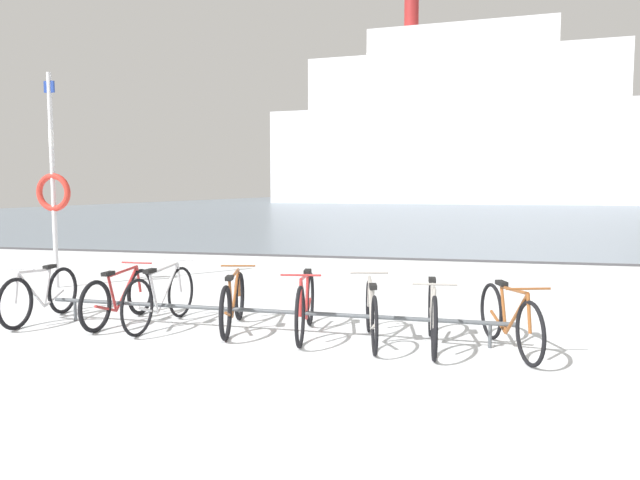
# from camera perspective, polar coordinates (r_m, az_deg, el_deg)

# --- Properties ---
(ground) EXTENTS (80.00, 132.00, 0.08)m
(ground) POSITION_cam_1_polar(r_m,az_deg,el_deg) (58.67, 12.05, 3.13)
(ground) COLOR silver
(bike_rack) EXTENTS (5.95, 0.17, 0.31)m
(bike_rack) POSITION_cam_1_polar(r_m,az_deg,el_deg) (7.20, -5.59, -7.00)
(bike_rack) COLOR #4C5156
(bike_rack) RESTS_ON ground
(bicycle_0) EXTENTS (0.46, 1.64, 0.78)m
(bicycle_0) POSITION_cam_1_polar(r_m,az_deg,el_deg) (8.66, -25.79, -4.91)
(bicycle_0) COLOR black
(bicycle_0) RESTS_ON ground
(bicycle_1) EXTENTS (0.46, 1.70, 0.76)m
(bicycle_1) POSITION_cam_1_polar(r_m,az_deg,el_deg) (8.15, -19.11, -5.34)
(bicycle_1) COLOR black
(bicycle_1) RESTS_ON ground
(bicycle_2) EXTENTS (0.46, 1.79, 0.82)m
(bicycle_2) POSITION_cam_1_polar(r_m,az_deg,el_deg) (7.80, -15.38, -5.45)
(bicycle_2) COLOR black
(bicycle_2) RESTS_ON ground
(bicycle_3) EXTENTS (0.55, 1.71, 0.76)m
(bicycle_3) POSITION_cam_1_polar(r_m,az_deg,el_deg) (7.44, -8.55, -6.08)
(bicycle_3) COLOR black
(bicycle_3) RESTS_ON ground
(bicycle_4) EXTENTS (0.46, 1.76, 0.82)m
(bicycle_4) POSITION_cam_1_polar(r_m,az_deg,el_deg) (7.04, -1.44, -6.44)
(bicycle_4) COLOR black
(bicycle_4) RESTS_ON ground
(bicycle_5) EXTENTS (0.51, 1.64, 0.76)m
(bicycle_5) POSITION_cam_1_polar(r_m,az_deg,el_deg) (6.75, 5.07, -7.14)
(bicycle_5) COLOR black
(bicycle_5) RESTS_ON ground
(bicycle_6) EXTENTS (0.46, 1.69, 0.80)m
(bicycle_6) POSITION_cam_1_polar(r_m,az_deg,el_deg) (6.64, 11.00, -7.32)
(bicycle_6) COLOR black
(bicycle_6) RESTS_ON ground
(bicycle_7) EXTENTS (0.63, 1.67, 0.78)m
(bicycle_7) POSITION_cam_1_polar(r_m,az_deg,el_deg) (6.69, 18.11, -7.42)
(bicycle_7) COLOR black
(bicycle_7) RESTS_ON ground
(rescue_post) EXTENTS (0.68, 0.10, 3.81)m
(rescue_post) POSITION_cam_1_polar(r_m,az_deg,el_deg) (11.38, -24.76, 4.87)
(rescue_post) COLOR silver
(rescue_post) RESTS_ON ground
(ferry_ship) EXTENTS (49.84, 13.76, 26.65)m
(ferry_ship) POSITION_cam_1_polar(r_m,az_deg,el_deg) (75.43, 14.16, 10.31)
(ferry_ship) COLOR white
(ferry_ship) RESTS_ON ground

